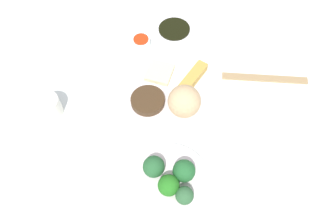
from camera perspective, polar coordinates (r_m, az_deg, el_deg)
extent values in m
cube|color=white|center=(0.95, -0.88, 1.85)|extent=(2.20, 2.20, 0.02)
cylinder|color=white|center=(0.94, 0.38, 3.07)|extent=(0.26, 0.26, 0.02)
sphere|color=tan|center=(0.87, 2.69, 1.76)|extent=(0.08, 0.08, 0.08)
cube|color=gold|center=(0.95, 3.96, 5.47)|extent=(0.11, 0.10, 0.02)
cube|color=beige|center=(0.96, -1.69, 6.43)|extent=(0.09, 0.09, 0.01)
cylinder|color=#402D19|center=(0.91, -3.32, 1.88)|extent=(0.09, 0.09, 0.02)
cylinder|color=white|center=(0.82, -0.05, -11.74)|extent=(0.21, 0.21, 0.01)
sphere|color=#23711D|center=(0.79, 0.10, -11.90)|extent=(0.05, 0.05, 0.05)
sphere|color=#255A2E|center=(0.80, -2.35, -8.91)|extent=(0.05, 0.05, 0.05)
sphere|color=#225F2D|center=(0.80, 2.63, -9.59)|extent=(0.05, 0.05, 0.05)
sphere|color=#2F5E35|center=(0.79, 2.72, -13.47)|extent=(0.04, 0.04, 0.04)
cylinder|color=white|center=(1.06, 1.01, 12.55)|extent=(0.11, 0.11, 0.04)
cylinder|color=black|center=(1.05, 1.03, 13.43)|extent=(0.09, 0.09, 0.00)
cylinder|color=white|center=(1.05, -4.40, 11.21)|extent=(0.05, 0.05, 0.03)
cylinder|color=red|center=(1.04, -4.45, 11.79)|extent=(0.04, 0.04, 0.00)
cylinder|color=white|center=(0.94, -19.03, 0.83)|extent=(0.07, 0.07, 0.06)
cube|color=#A08156|center=(1.01, 15.52, 5.32)|extent=(0.07, 0.24, 0.01)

